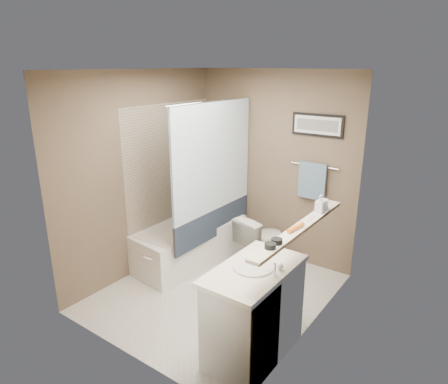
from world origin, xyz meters
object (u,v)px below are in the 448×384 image
Objects in this scene: hair_brush_front at (296,227)px; soap_bottle at (320,204)px; glass_jar at (324,204)px; bathtub at (189,243)px; candle_bowl_far at (277,241)px; candle_bowl_near at (270,246)px; vanity at (254,314)px; toilet at (261,240)px.

soap_bottle is (0.00, 0.51, 0.06)m from hair_brush_front.
glass_jar is at bearing 90.00° from hair_brush_front.
candle_bowl_far is (1.79, -1.00, 0.89)m from bathtub.
hair_brush_front is at bearing -90.00° from glass_jar.
hair_brush_front is at bearing 90.00° from candle_bowl_near.
candle_bowl_far is at bearing 3.18° from vanity.
toilet is 1.36m from glass_jar.
vanity is at bearing -102.22° from soap_bottle.
toilet is at bearing 131.09° from hair_brush_front.
toilet is 6.82× the size of glass_jar.
hair_brush_front is 0.61m from glass_jar.
glass_jar is at bearing 90.00° from candle_bowl_far.
toilet is 1.99m from candle_bowl_near.
hair_brush_front reaches higher than candle_bowl_far.
bathtub is at bearing 159.36° from hair_brush_front.
bathtub is 2.01m from glass_jar.
toilet is (0.82, 0.44, 0.09)m from bathtub.
candle_bowl_far is (0.00, 0.10, 0.00)m from candle_bowl_near.
candle_bowl_far is at bearing -90.00° from glass_jar.
soap_bottle reaches higher than glass_jar.
toilet is 1.65m from vanity.
candle_bowl_near is (0.97, -1.54, 0.79)m from toilet.
candle_bowl_near is 0.90× the size of glass_jar.
hair_brush_front is (0.00, 0.33, 0.00)m from candle_bowl_far.
glass_jar reaches higher than hair_brush_front.
hair_brush_front is 1.29× the size of soap_bottle.
candle_bowl_far is 0.85m from soap_bottle.
bathtub is 0.93m from toilet.
toilet reaches higher than bathtub.
soap_bottle is (0.00, 0.95, 0.07)m from candle_bowl_near.
glass_jar is (0.97, -0.50, 0.82)m from toilet.
soap_bottle is at bearing 78.59° from vanity.
toilet is 7.58× the size of candle_bowl_near.
glass_jar is at bearing 90.00° from soap_bottle.
glass_jar is at bearing 164.61° from toilet.
glass_jar is (0.00, 1.05, 0.03)m from candle_bowl_near.
candle_bowl_near is at bearing -90.00° from candle_bowl_far.
bathtub is at bearing 150.64° from candle_bowl_far.
vanity is at bearing -118.58° from hair_brush_front.
vanity is 10.00× the size of candle_bowl_far.
hair_brush_front is (1.79, -0.67, 0.89)m from bathtub.
vanity is (0.78, -1.45, 0.06)m from toilet.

